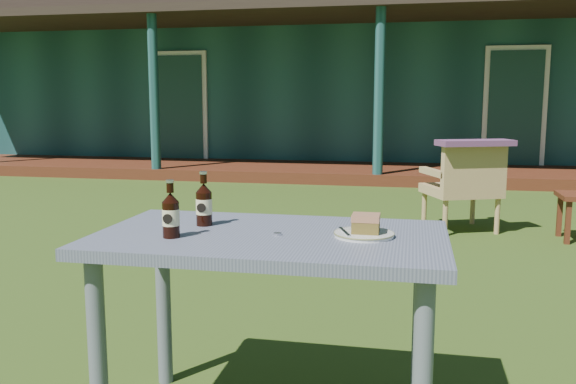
% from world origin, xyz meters
% --- Properties ---
extents(ground, '(80.00, 80.00, 0.00)m').
position_xyz_m(ground, '(0.00, 0.00, 0.00)').
color(ground, '#334916').
extents(pavilion, '(15.80, 8.30, 3.45)m').
position_xyz_m(pavilion, '(-0.00, 9.39, 1.61)').
color(pavilion, '#1A4442').
rests_on(pavilion, ground).
extents(cafe_table, '(1.20, 0.70, 0.72)m').
position_xyz_m(cafe_table, '(0.00, -1.60, 0.62)').
color(cafe_table, '#555B6C').
rests_on(cafe_table, ground).
extents(plate, '(0.20, 0.20, 0.01)m').
position_xyz_m(plate, '(0.32, -1.58, 0.73)').
color(plate, silver).
rests_on(plate, cafe_table).
extents(cake_slice, '(0.09, 0.09, 0.06)m').
position_xyz_m(cake_slice, '(0.32, -1.58, 0.77)').
color(cake_slice, brown).
rests_on(cake_slice, plate).
extents(fork, '(0.06, 0.14, 0.00)m').
position_xyz_m(fork, '(0.25, -1.59, 0.74)').
color(fork, silver).
rests_on(fork, plate).
extents(cola_bottle_near, '(0.06, 0.06, 0.20)m').
position_xyz_m(cola_bottle_near, '(-0.27, -1.51, 0.80)').
color(cola_bottle_near, black).
rests_on(cola_bottle_near, cafe_table).
extents(cola_bottle_far, '(0.06, 0.06, 0.19)m').
position_xyz_m(cola_bottle_far, '(-0.31, -1.72, 0.80)').
color(cola_bottle_far, black).
rests_on(cola_bottle_far, cafe_table).
extents(bottle_cap, '(0.03, 0.03, 0.01)m').
position_xyz_m(bottle_cap, '(0.03, -1.62, 0.72)').
color(bottle_cap, silver).
rests_on(bottle_cap, cafe_table).
extents(armchair_left, '(0.74, 0.72, 0.79)m').
position_xyz_m(armchair_left, '(0.93, 1.98, 0.44)').
color(armchair_left, tan).
rests_on(armchair_left, ground).
extents(floral_throw, '(0.69, 0.46, 0.05)m').
position_xyz_m(floral_throw, '(0.99, 1.84, 0.81)').
color(floral_throw, '#61365B').
rests_on(floral_throw, armchair_left).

